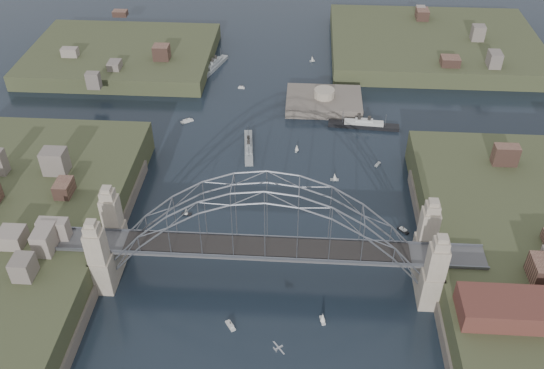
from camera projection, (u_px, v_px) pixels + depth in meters
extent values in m
plane|color=black|center=(266.00, 278.00, 119.02)|extent=(500.00, 500.00, 0.00)
cube|color=#4A4B4D|center=(266.00, 249.00, 114.13)|extent=(84.00, 6.00, 0.70)
cube|color=slate|center=(265.00, 258.00, 111.43)|extent=(84.00, 0.25, 0.50)
cube|color=slate|center=(267.00, 236.00, 116.17)|extent=(84.00, 0.25, 0.50)
cube|color=black|center=(266.00, 247.00, 113.80)|extent=(55.20, 5.20, 0.35)
cube|color=gray|center=(99.00, 257.00, 111.24)|extent=(3.40, 3.40, 17.70)
cube|color=gray|center=(113.00, 222.00, 119.14)|extent=(3.40, 3.40, 17.70)
cube|color=gray|center=(435.00, 272.00, 108.08)|extent=(3.40, 3.40, 17.70)
cube|color=gray|center=(427.00, 235.00, 115.99)|extent=(3.40, 3.40, 17.70)
cube|color=gray|center=(110.00, 256.00, 118.15)|extent=(4.08, 13.80, 8.00)
cube|color=gray|center=(426.00, 271.00, 115.00)|extent=(4.08, 13.80, 8.00)
cube|color=#5A5148|center=(94.00, 266.00, 120.19)|extent=(6.00, 70.00, 4.00)
cube|color=#5A5148|center=(444.00, 282.00, 116.63)|extent=(6.00, 70.00, 4.00)
cube|color=#383F23|center=(123.00, 61.00, 196.55)|extent=(60.00, 45.00, 9.00)
cube|color=#383F23|center=(433.00, 49.00, 202.99)|extent=(70.00, 55.00, 9.50)
cube|color=#5A5148|center=(323.00, 107.00, 174.05)|extent=(22.00, 16.00, 7.00)
cylinder|color=gray|center=(324.00, 93.00, 171.18)|extent=(6.00, 6.00, 2.40)
cube|color=#592D26|center=(518.00, 309.00, 99.64)|extent=(20.00, 8.00, 4.00)
cube|color=gray|center=(249.00, 148.00, 155.47)|extent=(3.80, 15.80, 1.39)
cube|color=gray|center=(249.00, 145.00, 154.84)|extent=(2.50, 8.73, 1.04)
cube|color=gray|center=(248.00, 142.00, 154.36)|extent=(1.57, 4.02, 0.70)
cylinder|color=black|center=(248.00, 143.00, 153.12)|extent=(0.75, 0.75, 1.39)
cylinder|color=black|center=(248.00, 138.00, 154.85)|extent=(0.75, 0.75, 1.39)
cylinder|color=slate|center=(249.00, 151.00, 150.38)|extent=(0.14, 0.14, 3.48)
cylinder|color=slate|center=(248.00, 131.00, 157.81)|extent=(0.14, 0.14, 3.48)
cube|color=gray|center=(215.00, 67.00, 193.10)|extent=(7.05, 15.76, 1.59)
cube|color=gray|center=(214.00, 64.00, 192.37)|extent=(4.29, 8.80, 1.19)
cube|color=gray|center=(214.00, 61.00, 191.83)|extent=(2.38, 4.14, 0.79)
cylinder|color=black|center=(213.00, 60.00, 190.59)|extent=(0.79, 0.79, 1.59)
cylinder|color=black|center=(216.00, 58.00, 192.22)|extent=(0.79, 0.79, 1.59)
cylinder|color=slate|center=(208.00, 66.00, 188.02)|extent=(0.16, 0.16, 3.97)
cylinder|color=slate|center=(221.00, 54.00, 195.02)|extent=(0.16, 0.16, 3.97)
cube|color=black|center=(363.00, 126.00, 164.13)|extent=(19.77, 4.12, 1.43)
cube|color=silver|center=(364.00, 123.00, 163.48)|extent=(10.92, 2.80, 1.07)
cube|color=silver|center=(364.00, 120.00, 162.99)|extent=(5.00, 1.83, 0.71)
cylinder|color=black|center=(359.00, 118.00, 162.75)|extent=(0.96, 0.96, 1.43)
cylinder|color=black|center=(369.00, 119.00, 162.46)|extent=(0.96, 0.96, 1.43)
cylinder|color=slate|center=(343.00, 117.00, 163.35)|extent=(0.14, 0.14, 3.57)
cylinder|color=slate|center=(386.00, 120.00, 162.07)|extent=(0.14, 0.14, 3.57)
cube|color=#9FA1A5|center=(279.00, 348.00, 97.53)|extent=(1.41, 1.18, 0.27)
cube|color=#9FA1A5|center=(279.00, 348.00, 97.50)|extent=(2.12, 2.63, 0.06)
cube|color=#9FA1A5|center=(275.00, 350.00, 97.09)|extent=(0.72, 0.86, 0.34)
cube|color=silver|center=(187.00, 214.00, 134.45)|extent=(2.29, 0.77, 0.45)
cylinder|color=slate|center=(186.00, 211.00, 133.81)|extent=(0.08, 0.08, 2.20)
cone|color=silver|center=(186.00, 211.00, 133.81)|extent=(1.25, 1.01, 1.92)
cube|color=silver|center=(334.00, 180.00, 144.76)|extent=(2.04, 0.68, 0.45)
cylinder|color=slate|center=(335.00, 176.00, 144.12)|extent=(0.08, 0.08, 2.20)
cone|color=silver|center=(335.00, 176.00, 144.12)|extent=(1.24, 1.00, 1.92)
cube|color=silver|center=(230.00, 326.00, 109.16)|extent=(2.24, 2.73, 0.45)
cube|color=silver|center=(230.00, 324.00, 108.91)|extent=(1.53, 1.76, 0.40)
cylinder|color=black|center=(230.00, 323.00, 108.64)|extent=(0.16, 0.16, 0.70)
cube|color=silver|center=(378.00, 165.00, 149.90)|extent=(1.77, 2.30, 0.45)
cube|color=silver|center=(187.00, 121.00, 166.51)|extent=(3.65, 2.99, 0.45)
cube|color=silver|center=(187.00, 120.00, 166.27)|extent=(2.36, 2.04, 0.40)
cylinder|color=black|center=(187.00, 119.00, 165.99)|extent=(0.16, 0.16, 0.70)
cube|color=silver|center=(297.00, 151.00, 154.81)|extent=(0.91, 1.76, 0.45)
cylinder|color=slate|center=(297.00, 147.00, 154.17)|extent=(0.08, 0.08, 2.20)
cone|color=silver|center=(297.00, 147.00, 154.17)|extent=(1.25, 1.43, 1.92)
cube|color=silver|center=(241.00, 88.00, 182.17)|extent=(2.08, 0.84, 0.45)
cube|color=silver|center=(241.00, 87.00, 181.93)|extent=(1.26, 0.67, 0.40)
cylinder|color=black|center=(241.00, 85.00, 181.65)|extent=(0.16, 0.16, 0.70)
cube|color=silver|center=(403.00, 231.00, 130.01)|extent=(2.55, 2.63, 0.45)
cube|color=silver|center=(403.00, 229.00, 129.76)|extent=(1.69, 1.73, 0.40)
cylinder|color=black|center=(404.00, 228.00, 129.49)|extent=(0.16, 0.16, 0.70)
cube|color=silver|center=(312.00, 61.00, 196.95)|extent=(1.93, 1.24, 0.45)
cylinder|color=slate|center=(312.00, 58.00, 196.31)|extent=(0.08, 0.08, 2.20)
cone|color=silver|center=(312.00, 58.00, 196.31)|extent=(1.52, 1.39, 1.92)
cube|color=silver|center=(131.00, 167.00, 149.15)|extent=(2.53, 1.24, 0.45)
cube|color=silver|center=(130.00, 165.00, 148.90)|extent=(1.56, 0.94, 0.40)
cylinder|color=black|center=(130.00, 164.00, 148.63)|extent=(0.16, 0.16, 0.70)
cube|color=silver|center=(322.00, 321.00, 110.13)|extent=(1.18, 2.21, 0.45)
cylinder|color=slate|center=(323.00, 317.00, 109.48)|extent=(0.08, 0.08, 2.20)
cone|color=silver|center=(323.00, 317.00, 109.48)|extent=(1.27, 1.45, 1.92)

